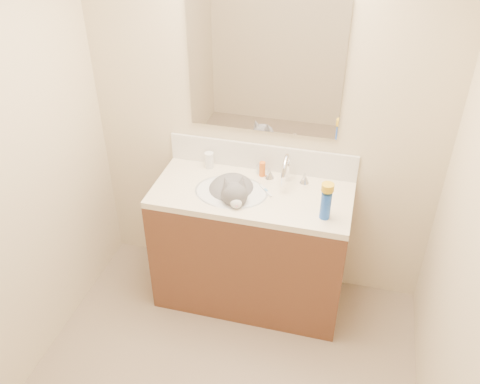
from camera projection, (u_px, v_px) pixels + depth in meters
The scene contains 16 objects.
room_shell at pixel (193, 195), 1.91m from camera, with size 2.24×2.54×2.52m.
vanity_cabinet at pixel (251, 249), 3.30m from camera, with size 1.20×0.55×0.82m, color #58301E.
counter_slab at pixel (252, 194), 3.05m from camera, with size 1.20×0.55×0.04m, color beige.
basin at pixel (231, 201), 3.08m from camera, with size 0.45×0.36×0.14m, color silver.
faucet at pixel (286, 172), 3.07m from camera, with size 0.28×0.20×0.21m.
cat at pixel (232, 194), 3.07m from camera, with size 0.42×0.45×0.33m.
backsplash at pixel (262, 157), 3.20m from camera, with size 1.20×0.02×0.18m, color silver.
mirror at pixel (264, 67), 2.87m from camera, with size 0.90×0.02×0.80m, color white.
pill_bottle at pixel (209, 160), 3.24m from camera, with size 0.06×0.06×0.11m, color silver.
pill_label at pixel (209, 161), 3.25m from camera, with size 0.05×0.05×0.04m, color orange.
silver_jar at pixel (260, 169), 3.20m from camera, with size 0.05×0.05×0.06m, color #B7B7BC.
amber_bottle at pixel (262, 169), 3.16m from camera, with size 0.04×0.04×0.10m, color orange.
toothbrush at pixel (266, 191), 3.04m from camera, with size 0.01×0.14×0.01m, color silver.
toothbrush_head at pixel (266, 191), 3.04m from camera, with size 0.01×0.03×0.01m, color #609DCE.
spray_can at pixel (326, 206), 2.79m from camera, with size 0.06×0.06×0.16m, color blue.
spray_cap at pixel (328, 187), 2.72m from camera, with size 0.07×0.07×0.04m, color gold.
Camera 1 is at (0.57, -1.48, 2.57)m, focal length 38.00 mm.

